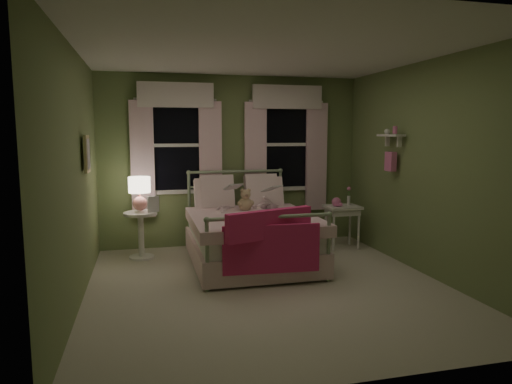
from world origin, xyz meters
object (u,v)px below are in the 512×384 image
object	(u,v)px
bed	(250,234)
child_right	(262,190)
child_left	(223,192)
nightstand_right	(342,212)
nightstand_left	(141,229)
table_lamp	(140,190)
teddy_bear	(245,201)

from	to	relation	value
bed	child_right	world-z (taller)	child_right
child_left	nightstand_right	distance (m)	1.84
child_right	nightstand_left	bearing A→B (deg)	-16.91
bed	child_right	xyz separation A→B (m)	(0.28, 0.42, 0.54)
table_lamp	nightstand_right	world-z (taller)	table_lamp
bed	table_lamp	xyz separation A→B (m)	(-1.42, 0.56, 0.57)
bed	nightstand_left	bearing A→B (deg)	158.50
teddy_bear	nightstand_right	size ratio (longest dim) A/B	0.50
nightstand_left	bed	bearing A→B (deg)	-21.50
nightstand_left	table_lamp	xyz separation A→B (m)	(0.00, 0.00, 0.54)
table_lamp	bed	bearing A→B (deg)	-21.50
teddy_bear	nightstand_right	world-z (taller)	teddy_bear
child_left	nightstand_left	world-z (taller)	child_left
child_right	teddy_bear	bearing A→B (deg)	17.21
bed	table_lamp	bearing A→B (deg)	158.50
bed	child_right	bearing A→B (deg)	56.40
teddy_bear	nightstand_left	world-z (taller)	teddy_bear
bed	nightstand_left	distance (m)	1.52
teddy_bear	table_lamp	distance (m)	1.46
table_lamp	nightstand_right	bearing A→B (deg)	-3.12
bed	child_left	xyz separation A→B (m)	(-0.28, 0.42, 0.53)
bed	nightstand_left	xyz separation A→B (m)	(-1.42, 0.56, 0.03)
child_left	nightstand_right	world-z (taller)	child_left
nightstand_left	nightstand_right	xyz separation A→B (m)	(2.94, -0.16, 0.13)
bed	teddy_bear	bearing A→B (deg)	90.00
teddy_bear	nightstand_left	xyz separation A→B (m)	(-1.42, 0.30, -0.37)
nightstand_left	nightstand_right	distance (m)	2.94
nightstand_right	child_right	bearing A→B (deg)	178.93
child_right	table_lamp	xyz separation A→B (m)	(-1.70, 0.14, 0.03)
child_right	teddy_bear	size ratio (longest dim) A/B	2.20
child_left	child_right	bearing A→B (deg)	-165.90
bed	table_lamp	distance (m)	1.63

